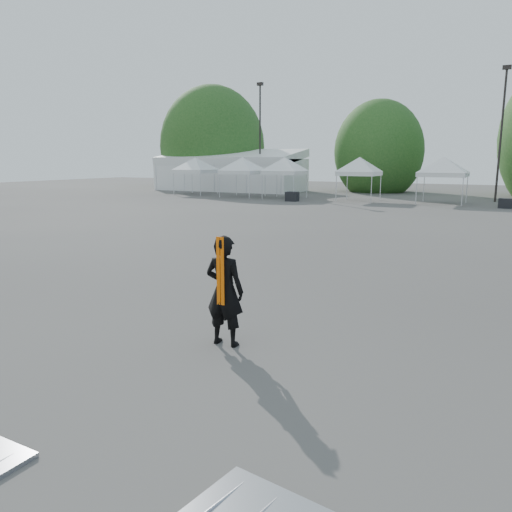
% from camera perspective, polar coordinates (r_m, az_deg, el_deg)
% --- Properties ---
extents(ground, '(120.00, 120.00, 0.00)m').
position_cam_1_polar(ground, '(11.22, 2.49, -5.24)').
color(ground, '#474442').
rests_on(ground, ground).
extents(marquee, '(15.00, 6.25, 4.23)m').
position_cam_1_polar(marquee, '(52.07, -3.00, 9.66)').
color(marquee, white).
rests_on(marquee, ground).
extents(light_pole_west, '(0.60, 0.25, 10.30)m').
position_cam_1_polar(light_pole_west, '(49.31, 0.46, 14.02)').
color(light_pole_west, black).
rests_on(light_pole_west, ground).
extents(light_pole_east, '(0.60, 0.25, 9.80)m').
position_cam_1_polar(light_pole_east, '(41.85, 26.27, 13.12)').
color(light_pole_east, black).
rests_on(light_pole_east, ground).
extents(tree_far_w, '(4.80, 4.80, 7.30)m').
position_cam_1_polar(tree_far_w, '(56.73, -5.00, 12.33)').
color(tree_far_w, '#382314').
rests_on(tree_far_w, ground).
extents(tree_mid_w, '(4.16, 4.16, 6.33)m').
position_cam_1_polar(tree_mid_w, '(51.33, 13.84, 11.53)').
color(tree_mid_w, '#382314').
rests_on(tree_mid_w, ground).
extents(tent_a, '(4.38, 4.38, 3.88)m').
position_cam_1_polar(tent_a, '(46.49, -6.93, 10.79)').
color(tent_a, silver).
rests_on(tent_a, ground).
extents(tent_b, '(4.34, 4.34, 3.88)m').
position_cam_1_polar(tent_b, '(42.98, -1.56, 10.85)').
color(tent_b, silver).
rests_on(tent_b, ground).
extents(tent_c, '(4.20, 4.20, 3.88)m').
position_cam_1_polar(tent_c, '(41.36, 3.34, 10.83)').
color(tent_c, silver).
rests_on(tent_c, ground).
extents(tent_d, '(4.10, 4.10, 3.88)m').
position_cam_1_polar(tent_d, '(39.42, 11.76, 10.62)').
color(tent_d, silver).
rests_on(tent_d, ground).
extents(tent_e, '(4.58, 4.58, 3.88)m').
position_cam_1_polar(tent_e, '(38.56, 20.70, 10.16)').
color(tent_e, silver).
rests_on(tent_e, ground).
extents(man, '(0.71, 0.48, 1.90)m').
position_cam_1_polar(man, '(8.45, -3.61, -3.97)').
color(man, black).
rests_on(man, ground).
extents(crate_west, '(0.97, 0.78, 0.72)m').
position_cam_1_polar(crate_west, '(38.48, 4.15, 6.80)').
color(crate_west, black).
rests_on(crate_west, ground).
extents(crate_mid, '(0.89, 0.73, 0.65)m').
position_cam_1_polar(crate_mid, '(36.59, 26.64, 5.40)').
color(crate_mid, black).
rests_on(crate_mid, ground).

